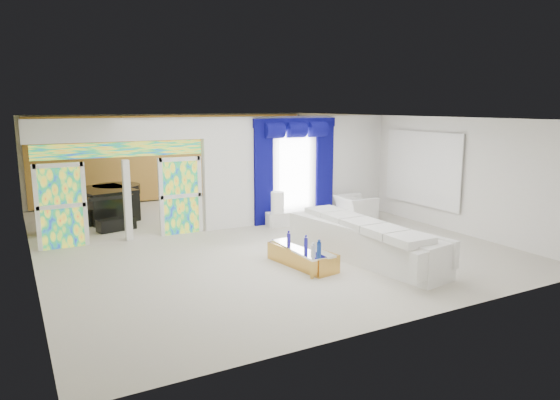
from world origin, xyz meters
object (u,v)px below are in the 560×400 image
white_sofa (363,243)px  armchair (355,208)px  console_table (287,219)px  grand_piano (105,204)px  coffee_table (302,257)px

white_sofa → armchair: white_sofa is taller
console_table → grand_piano: grand_piano is taller
white_sofa → console_table: bearing=78.7°
console_table → armchair: size_ratio=1.08×
white_sofa → console_table: size_ratio=3.44×
console_table → grand_piano: (-4.30, 3.27, 0.26)m
console_table → grand_piano: size_ratio=0.65×
console_table → armchair: 2.14m
console_table → grand_piano: bearing=142.8°
white_sofa → armchair: 3.97m
white_sofa → coffee_table: bearing=158.3°
coffee_table → grand_piano: 7.16m
white_sofa → armchair: (2.24, 3.28, -0.03)m
white_sofa → armchair: size_ratio=3.73×
coffee_table → armchair: armchair is taller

